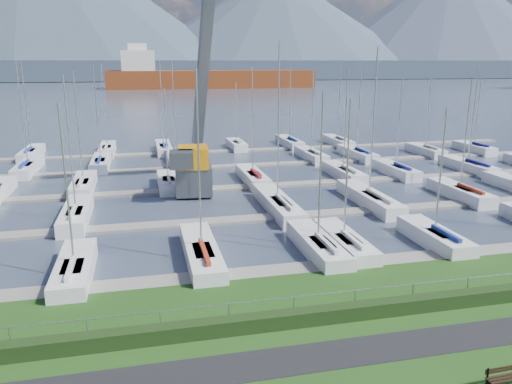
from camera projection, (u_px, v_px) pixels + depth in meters
name	position (u px, v px, depth m)	size (l,w,h in m)	color
path	(339.00, 354.00, 20.33)	(160.00, 2.00, 0.04)	black
water	(152.00, 84.00, 268.25)	(800.00, 540.00, 0.20)	#3E485B
hedge	(317.00, 316.00, 22.69)	(80.00, 0.70, 0.70)	#1C3212
fence	(315.00, 295.00, 22.85)	(0.04, 0.04, 80.00)	gray
foothill	(149.00, 70.00, 332.58)	(900.00, 80.00, 12.00)	#3F4B5C
mountains	(153.00, 15.00, 394.15)	(1190.00, 360.00, 115.00)	#444F64
docks	(223.00, 188.00, 47.71)	(90.00, 41.60, 0.25)	gray
bench_right	(508.00, 377.00, 18.16)	(1.81, 0.49, 0.85)	black
crane	(196.00, 132.00, 45.24)	(5.04, 13.32, 22.35)	#585A5F
cargo_ship_mid	(202.00, 79.00, 225.35)	(92.52, 18.24, 21.50)	maroon
sailboat_fleet	(208.00, 127.00, 47.91)	(75.11, 49.99, 13.58)	maroon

